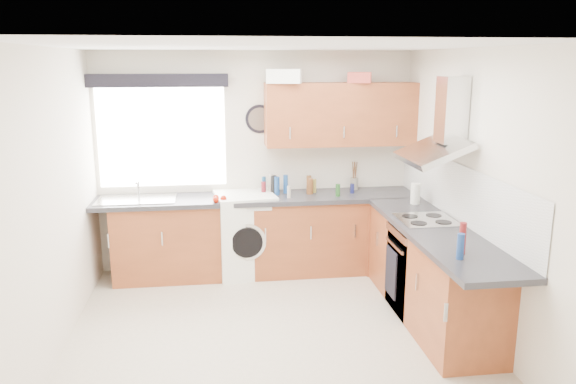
{
  "coord_description": "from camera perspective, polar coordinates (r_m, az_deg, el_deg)",
  "views": [
    {
      "loc": [
        -0.47,
        -4.59,
        2.38
      ],
      "look_at": [
        0.25,
        0.85,
        1.1
      ],
      "focal_mm": 35.0,
      "sensor_mm": 36.0,
      "label": 1
    }
  ],
  "objects": [
    {
      "name": "tomato_cluster",
      "position": [
        6.06,
        -7.09,
        -0.68
      ],
      "size": [
        0.19,
        0.19,
        0.07
      ],
      "primitive_type": null,
      "rotation": [
        0.0,
        0.0,
        0.33
      ],
      "color": "#AE1704",
      "rests_on": "worktop_back"
    },
    {
      "name": "utensil_pot",
      "position": [
        6.65,
        6.74,
        0.86
      ],
      "size": [
        0.1,
        0.1,
        0.14
      ],
      "primitive_type": "cylinder",
      "rotation": [
        0.0,
        0.0,
        -0.02
      ],
      "color": "slate",
      "rests_on": "worktop_back"
    },
    {
      "name": "jar_3",
      "position": [
        6.48,
        2.13,
        0.85
      ],
      "size": [
        0.06,
        0.06,
        0.19
      ],
      "primitive_type": "cylinder",
      "color": "brown",
      "rests_on": "worktop_back"
    },
    {
      "name": "oven",
      "position": [
        5.63,
        13.6,
        -7.6
      ],
      "size": [
        0.56,
        0.58,
        0.85
      ],
      "primitive_type": "cube",
      "color": "black",
      "rests_on": "ground_plane"
    },
    {
      "name": "jar_6",
      "position": [
        6.44,
        -2.46,
        0.76
      ],
      "size": [
        0.05,
        0.05,
        0.18
      ],
      "primitive_type": "cylinder",
      "color": "navy",
      "rests_on": "worktop_back"
    },
    {
      "name": "splashback",
      "position": [
        5.52,
        16.83,
        0.0
      ],
      "size": [
        0.01,
        3.0,
        0.54
      ],
      "primitive_type": "cube",
      "color": "white",
      "rests_on": "wall_right"
    },
    {
      "name": "jar_2",
      "position": [
        6.37,
        -1.71,
        0.82
      ],
      "size": [
        0.04,
        0.04,
        0.23
      ],
      "primitive_type": "cylinder",
      "color": "#9D9486",
      "rests_on": "worktop_back"
    },
    {
      "name": "jar_5",
      "position": [
        6.18,
        0.11,
        0.0
      ],
      "size": [
        0.04,
        0.04,
        0.13
      ],
      "primitive_type": "cylinder",
      "color": "#ADA293",
      "rests_on": "worktop_back"
    },
    {
      "name": "wall_right",
      "position": [
        5.25,
        18.31,
        0.01
      ],
      "size": [
        0.02,
        3.6,
        2.5
      ],
      "primitive_type": "cube",
      "color": "silver",
      "rests_on": "ground_plane"
    },
    {
      "name": "wall_left",
      "position": [
        4.91,
        -23.02,
        -1.25
      ],
      "size": [
        0.02,
        3.6,
        2.5
      ],
      "primitive_type": "cube",
      "color": "silver",
      "rests_on": "ground_plane"
    },
    {
      "name": "casserole",
      "position": [
        6.16,
        -0.37,
        11.69
      ],
      "size": [
        0.42,
        0.34,
        0.15
      ],
      "primitive_type": "cube",
      "rotation": [
        0.0,
        0.0,
        -0.25
      ],
      "color": "white",
      "rests_on": "upper_cabinets"
    },
    {
      "name": "base_cab_back",
      "position": [
        6.42,
        -3.89,
        -4.59
      ],
      "size": [
        3.0,
        0.58,
        0.86
      ],
      "primitive_type": "cube",
      "color": "brown",
      "rests_on": "ground_plane"
    },
    {
      "name": "extractor_hood",
      "position": [
        5.35,
        15.39,
        6.11
      ],
      "size": [
        0.52,
        0.78,
        0.66
      ],
      "primitive_type": null,
      "color": "silver",
      "rests_on": "wall_right"
    },
    {
      "name": "sink",
      "position": [
        6.32,
        -15.16,
        -0.42
      ],
      "size": [
        0.84,
        0.46,
        0.1
      ],
      "primitive_type": null,
      "color": "silver",
      "rests_on": "worktop_back"
    },
    {
      "name": "jar_8",
      "position": [
        6.45,
        6.54,
        0.36
      ],
      "size": [
        0.05,
        0.05,
        0.11
      ],
      "primitive_type": "cylinder",
      "color": "#15184A",
      "rests_on": "worktop_back"
    },
    {
      "name": "jar_10",
      "position": [
        6.36,
        -1.49,
        0.75
      ],
      "size": [
        0.07,
        0.07,
        0.21
      ],
      "primitive_type": "cylinder",
      "color": "black",
      "rests_on": "worktop_back"
    },
    {
      "name": "storage_box",
      "position": [
        6.32,
        7.28,
        11.46
      ],
      "size": [
        0.3,
        0.28,
        0.12
      ],
      "primitive_type": "cube",
      "rotation": [
        0.0,
        0.0,
        -0.31
      ],
      "color": "#AC3B2D",
      "rests_on": "upper_cabinets"
    },
    {
      "name": "jar_1",
      "position": [
        6.44,
        2.71,
        0.62
      ],
      "size": [
        0.04,
        0.04,
        0.16
      ],
      "primitive_type": "cylinder",
      "color": "olive",
      "rests_on": "worktop_back"
    },
    {
      "name": "worktop_back",
      "position": [
        6.29,
        -3.04,
        -0.64
      ],
      "size": [
        3.6,
        0.62,
        0.05
      ],
      "primitive_type": "cube",
      "color": "#262529",
      "rests_on": "base_cab_back"
    },
    {
      "name": "wall_front",
      "position": [
        3.05,
        1.93,
        -8.66
      ],
      "size": [
        3.6,
        0.02,
        2.5
      ],
      "primitive_type": "cube",
      "color": "silver",
      "rests_on": "ground_plane"
    },
    {
      "name": "wall_clock",
      "position": [
        6.42,
        -2.89,
        7.41
      ],
      "size": [
        0.33,
        0.04,
        0.33
      ],
      "primitive_type": "cylinder",
      "rotation": [
        1.57,
        0.0,
        0.0
      ],
      "color": "black",
      "rests_on": "wall_back"
    },
    {
      "name": "ceiling",
      "position": [
        4.62,
        -1.74,
        14.6
      ],
      "size": [
        3.6,
        3.6,
        0.02
      ],
      "primitive_type": "cube",
      "color": "white",
      "rests_on": "wall_back"
    },
    {
      "name": "worktop_right",
      "position": [
        5.22,
        15.05,
        -4.0
      ],
      "size": [
        0.62,
        2.42,
        0.05
      ],
      "primitive_type": "cube",
      "color": "#262529",
      "rests_on": "base_cab_right"
    },
    {
      "name": "hob_plate",
      "position": [
        5.47,
        13.88,
        -2.77
      ],
      "size": [
        0.52,
        0.52,
        0.01
      ],
      "primitive_type": "cube",
      "color": "silver",
      "rests_on": "worktop_right"
    },
    {
      "name": "ground_plane",
      "position": [
        5.19,
        -1.54,
        -14.16
      ],
      "size": [
        3.6,
        3.6,
        0.0
      ],
      "primitive_type": "plane",
      "color": "beige"
    },
    {
      "name": "window_blind",
      "position": [
        6.32,
        -13.05,
        10.99
      ],
      "size": [
        1.5,
        0.18,
        0.14
      ],
      "primitive_type": "cube",
      "color": "black",
      "rests_on": "wall_back"
    },
    {
      "name": "bottle_1",
      "position": [
        4.47,
        17.11,
        -5.31
      ],
      "size": [
        0.06,
        0.06,
        0.2
      ],
      "primitive_type": "cylinder",
      "color": "navy",
      "rests_on": "worktop_right"
    },
    {
      "name": "base_cab_right",
      "position": [
        5.5,
        14.27,
        -8.08
      ],
      "size": [
        0.58,
        2.1,
        0.86
      ],
      "primitive_type": "cube",
      "color": "brown",
      "rests_on": "ground_plane"
    },
    {
      "name": "wall_back",
      "position": [
        6.51,
        -3.29,
        3.11
      ],
      "size": [
        3.6,
        0.02,
        2.5
      ],
      "primitive_type": "cube",
      "color": "silver",
      "rests_on": "ground_plane"
    },
    {
      "name": "washing_machine",
      "position": [
        6.41,
        -4.35,
        -4.26
      ],
      "size": [
        0.72,
        0.7,
        0.93
      ],
      "primitive_type": "cube",
      "rotation": [
        0.0,
        0.0,
        0.14
      ],
      "color": "white",
      "rests_on": "ground_plane"
    },
    {
      "name": "jar_11",
      "position": [
        6.37,
        2.22,
        0.6
      ],
      "size": [
        0.08,
        0.08,
        0.18
      ],
      "primitive_type": "cylinder",
      "color": "brown",
      "rests_on": "worktop_back"
    },
    {
      "name": "jar_7",
      "position": [
        6.4,
        -0.25,
        0.81
      ],
      "size": [
        0.05,
        0.05,
        0.21
      ],
      "primitive_type": "cylinder",
      "color": "navy",
      "rests_on": "worktop_back"
    },
    {
      "name": "jar_0",
      "position": [
        6.28,
        5.08,
        0.18
      ],
      "size": [
        0.05,
        0.05,
        0.14
      ],
      "primitive_type": "cylinder",
      "color": "#204F1C",
      "rests_on": "worktop_back"
    },
    {
      "name": "base_cab_corner",
      "position": [
        6.69,
        9.95,
        -4.01
      ],
      "size": [
        0.6,
        0.6,
        0.86
      ],
      "primitive_type": "cube",
      "color": "brown",
      "rests_on": "ground_plane"
    },
    {
      "name": "jar_9",
      "position": [
        6.36,
        -2.5,
        0.41
      ],
      "size": [
        0.05,
        0.05,
        0.14
      ],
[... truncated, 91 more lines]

